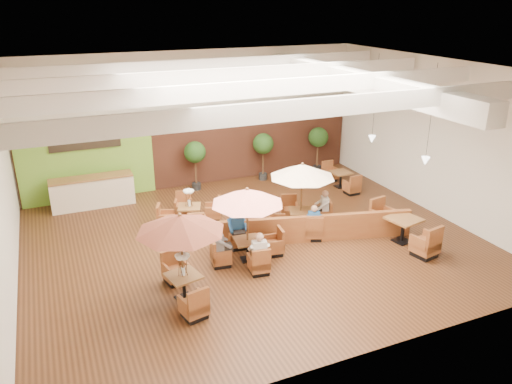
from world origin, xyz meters
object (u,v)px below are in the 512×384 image
table_4 (403,230)px  topiary_0 (195,154)px  table_2 (302,184)px  diner_4 (323,204)px  table_1 (247,211)px  table_3 (190,213)px  diner_0 (259,249)px  diner_3 (314,218)px  table_0 (181,235)px  table_5 (341,180)px  topiary_1 (263,145)px  topiary_2 (318,139)px  booth_divider (314,229)px  service_counter (93,192)px  diner_1 (237,225)px  diner_2 (220,242)px

table_4 → topiary_0: bearing=111.7°
table_2 → diner_4: (0.86, 0.00, -0.88)m
table_1 → table_3: size_ratio=0.97×
diner_0 → diner_3: 2.80m
table_0 → diner_0: size_ratio=2.97×
table_5 → topiary_1: bearing=138.1°
topiary_2 → diner_3: size_ratio=2.72×
booth_divider → diner_4: 1.40m
service_counter → diner_4: diner_4 is taller
diner_1 → diner_4: 3.38m
table_1 → table_3: bearing=112.1°
table_1 → table_2: (2.48, 1.30, 0.02)m
topiary_1 → diner_3: (-0.84, -5.90, -0.79)m
table_3 → diner_1: size_ratio=2.85×
booth_divider → diner_1: diner_1 is taller
topiary_1 → diner_0: size_ratio=2.45×
topiary_0 → diner_0: bearing=-92.6°
booth_divider → topiary_1: size_ratio=3.17×
booth_divider → topiary_0: size_ratio=3.20×
topiary_2 → diner_0: bearing=-129.9°
table_5 → diner_4: 3.91m
table_3 → diner_1: 2.51m
diner_2 → diner_3: diner_2 is taller
diner_0 → table_0: bearing=-158.3°
topiary_1 → diner_4: 5.09m
topiary_0 → table_4: bearing=-56.8°
table_2 → table_5: bearing=61.3°
table_0 → table_5: bearing=21.1°
topiary_2 → diner_3: bearing=-120.9°
table_1 → topiary_1: table_1 is taller
diner_0 → topiary_2: bearing=61.5°
booth_divider → diner_2: (-3.28, -0.30, 0.33)m
table_2 → table_3: bearing=171.7°
service_counter → table_4: (8.81, -7.00, -0.18)m
service_counter → table_4: 11.25m
table_0 → diner_4: 6.31m
table_2 → table_4: (2.56, -2.16, -1.23)m
table_2 → diner_4: size_ratio=3.07×
topiary_0 → table_1: bearing=-92.9°
table_2 → diner_0: table_2 is taller
table_0 → diner_4: bearing=11.8°
table_5 → table_4: bearing=-102.3°
diner_1 → diner_2: 1.20m
table_1 → table_3: 3.51m
topiary_2 → diner_4: 5.74m
table_4 → diner_4: size_ratio=3.64×
service_counter → diner_2: diner_2 is taller
topiary_2 → service_counter: bearing=-178.8°
table_2 → diner_2: 3.68m
table_3 → table_5: 6.86m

